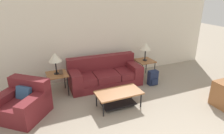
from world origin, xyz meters
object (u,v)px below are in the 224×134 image
Objects in this scene: table_lamp_right at (146,46)px; backpack at (153,78)px; couch at (104,75)px; armchair at (23,104)px; side_table_right at (145,62)px; side_table_left at (57,76)px; coffee_table at (119,96)px; table_lamp_left at (55,58)px.

table_lamp_right is 1.31× the size of backpack.
couch is 1.58× the size of armchair.
backpack is at bearing -24.69° from couch.
side_table_right is 1.01× the size of table_lamp_right.
side_table_left is 2.76m from backpack.
table_lamp_right reaches higher than backpack.
coffee_table is at bearing -140.00° from side_table_right.
couch is 3.65× the size of side_table_left.
couch reaches higher than armchair.
armchair is 2.31× the size of side_table_left.
coffee_table is 1.91m from table_lamp_left.
table_lamp_left and table_lamp_right have the same top height.
table_lamp_right is (2.74, 0.00, 0.00)m from table_lamp_left.
coffee_table is (2.11, -0.54, 0.01)m from armchair.
side_table_right is at bearing 84.63° from backpack.
armchair is at bearing 165.64° from coffee_table.
side_table_left reaches higher than coffee_table.
armchair is 2.33× the size of table_lamp_right.
couch is at bearing 18.59° from armchair.
armchair is 3.04× the size of backpack.
side_table_left is (0.88, 0.73, 0.24)m from armchair.
coffee_table is 2.10m from table_lamp_right.
side_table_right reaches higher than backpack.
table_lamp_right is at bearing 0.00° from table_lamp_left.
table_lamp_right is (2.74, 0.00, 0.51)m from side_table_left.
backpack is (2.68, -0.57, -0.82)m from table_lamp_left.
table_lamp_left is at bearing 180.00° from table_lamp_right.
side_table_left is at bearing 180.00° from side_table_right.
side_table_left is at bearing 167.95° from backpack.
table_lamp_right is (1.51, 1.27, 0.74)m from coffee_table.
table_lamp_right is at bearing 84.63° from backpack.
couch is 1.39m from side_table_right.
coffee_table is at bearing -45.92° from table_lamp_left.
couch is 1.56m from table_lamp_left.
couch is 1.30m from coffee_table.
armchair is 1.36m from table_lamp_left.
table_lamp_right is 1.00m from backpack.
side_table_left is at bearing -178.72° from couch.
side_table_left is 2.74m from side_table_right.
table_lamp_left is (-1.37, -0.03, 0.74)m from couch.
armchair is at bearing -177.53° from backpack.
coffee_table is 1.78m from side_table_left.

